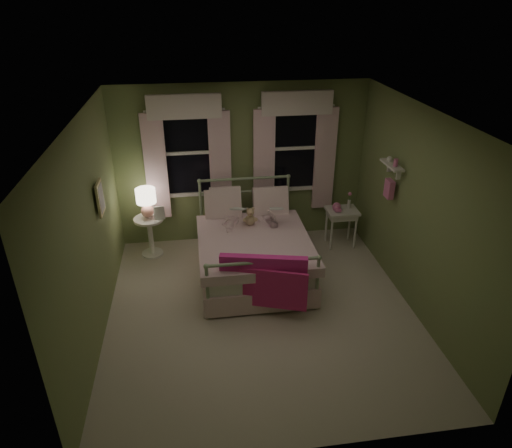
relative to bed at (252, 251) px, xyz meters
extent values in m
plane|color=beige|center=(-0.01, -0.92, -0.38)|extent=(4.20, 4.20, 0.00)
plane|color=white|center=(-0.01, -0.92, 2.22)|extent=(4.20, 4.20, 0.00)
plane|color=olive|center=(-0.01, 1.18, 0.92)|extent=(4.00, 0.00, 4.00)
plane|color=olive|center=(-0.01, -3.02, 0.92)|extent=(4.00, 0.00, 4.00)
plane|color=olive|center=(-2.01, -0.92, 0.92)|extent=(0.00, 4.20, 4.20)
plane|color=olive|center=(1.99, -0.92, 0.92)|extent=(0.00, 4.20, 4.20)
cube|color=white|center=(0.01, -0.02, 0.04)|extent=(1.44, 1.94, 0.26)
cube|color=white|center=(0.01, -0.02, -0.20)|extent=(1.54, 2.02, 0.30)
cube|color=white|center=(0.01, -0.17, 0.22)|extent=(1.58, 1.75, 0.14)
cylinder|color=#9EB793|center=(-0.68, -0.02, -0.08)|extent=(0.04, 1.90, 0.04)
cylinder|color=#9EB793|center=(0.70, -0.02, -0.08)|extent=(0.04, 1.90, 0.04)
cylinder|color=#9EB793|center=(-0.70, 0.95, 0.20)|extent=(0.04, 0.04, 1.15)
cylinder|color=#9EB793|center=(0.72, 0.95, 0.20)|extent=(0.04, 0.04, 1.15)
sphere|color=#9EB793|center=(-0.70, 0.95, 0.77)|extent=(0.07, 0.07, 0.07)
sphere|color=#9EB793|center=(0.72, 0.95, 0.77)|extent=(0.07, 0.07, 0.07)
cylinder|color=#9EB793|center=(0.01, 0.95, 0.77)|extent=(1.42, 0.04, 0.04)
cylinder|color=#9EB793|center=(0.01, 0.95, 0.55)|extent=(1.38, 0.03, 0.03)
cylinder|color=#9EB793|center=(-0.70, -0.99, 0.02)|extent=(0.04, 0.04, 0.80)
cylinder|color=#9EB793|center=(0.72, -0.99, 0.02)|extent=(0.04, 0.04, 0.80)
sphere|color=#9EB793|center=(-0.70, -0.99, 0.42)|extent=(0.07, 0.07, 0.07)
sphere|color=#9EB793|center=(0.72, -0.99, 0.42)|extent=(0.07, 0.07, 0.07)
cylinder|color=#9EB793|center=(0.01, -0.99, 0.42)|extent=(1.42, 0.04, 0.04)
cube|color=white|center=(-0.37, 0.68, 0.42)|extent=(0.55, 0.32, 0.57)
cube|color=white|center=(0.39, 0.68, 0.42)|extent=(0.55, 0.32, 0.57)
cube|color=white|center=(-0.32, 0.68, 0.50)|extent=(0.48, 0.30, 0.51)
cube|color=#DD2B91|center=(0.01, -0.99, 0.34)|extent=(1.10, 0.34, 0.32)
cube|color=#D52977|center=(0.01, -1.06, 0.07)|extent=(1.05, 0.39, 0.55)
imported|color=#F7D1DD|center=(-0.27, 0.43, 0.57)|extent=(0.30, 0.23, 0.74)
imported|color=#F7D1DD|center=(0.29, 0.43, 0.51)|extent=(0.35, 0.29, 0.64)
imported|color=beige|center=(-0.27, 0.18, 0.59)|extent=(0.23, 0.18, 0.26)
imported|color=beige|center=(0.29, 0.18, 0.54)|extent=(0.21, 0.13, 0.26)
sphere|color=tan|center=(0.01, 0.28, 0.37)|extent=(0.16, 0.16, 0.16)
sphere|color=tan|center=(0.01, 0.26, 0.51)|extent=(0.11, 0.11, 0.11)
sphere|color=tan|center=(-0.04, 0.26, 0.57)|extent=(0.04, 0.04, 0.04)
sphere|color=tan|center=(0.05, 0.26, 0.57)|extent=(0.04, 0.04, 0.04)
sphere|color=tan|center=(-0.07, 0.25, 0.39)|extent=(0.06, 0.06, 0.06)
sphere|color=tan|center=(0.09, 0.25, 0.39)|extent=(0.06, 0.06, 0.06)
sphere|color=#8C6B51|center=(0.01, 0.21, 0.51)|extent=(0.04, 0.04, 0.04)
cylinder|color=white|center=(-1.53, 0.77, 0.25)|extent=(0.46, 0.46, 0.04)
cylinder|color=white|center=(-1.53, 0.77, -0.06)|extent=(0.08, 0.08, 0.60)
cylinder|color=white|center=(-1.53, 0.77, -0.36)|extent=(0.34, 0.34, 0.03)
sphere|color=#E79888|center=(-1.53, 0.77, 0.39)|extent=(0.20, 0.20, 0.20)
cylinder|color=pink|center=(-1.53, 0.77, 0.51)|extent=(0.03, 0.03, 0.12)
cylinder|color=#FFEAC6|center=(-1.53, 0.77, 0.65)|extent=(0.30, 0.30, 0.22)
imported|color=beige|center=(-1.43, 0.69, 0.28)|extent=(0.17, 0.23, 0.02)
cube|color=white|center=(1.55, 0.63, 0.25)|extent=(0.50, 0.40, 0.04)
cube|color=white|center=(1.55, 0.63, 0.18)|extent=(0.44, 0.34, 0.08)
cylinder|color=white|center=(1.35, 0.48, -0.07)|extent=(0.04, 0.04, 0.60)
cylinder|color=white|center=(1.75, 0.48, -0.07)|extent=(0.04, 0.04, 0.60)
cylinder|color=white|center=(1.35, 0.78, -0.07)|extent=(0.04, 0.04, 0.60)
cylinder|color=white|center=(1.75, 0.78, -0.07)|extent=(0.04, 0.04, 0.60)
sphere|color=pink|center=(1.45, 0.63, 0.33)|extent=(0.14, 0.14, 0.14)
cube|color=pink|center=(1.45, 0.54, 0.31)|extent=(0.10, 0.05, 0.04)
cylinder|color=white|center=(1.67, 0.68, 0.34)|extent=(0.05, 0.05, 0.14)
cylinder|color=#4C7F3F|center=(1.67, 0.68, 0.45)|extent=(0.01, 0.01, 0.12)
sphere|color=pink|center=(1.67, 0.68, 0.52)|extent=(0.06, 0.06, 0.06)
cube|color=black|center=(-0.86, 1.17, 1.17)|extent=(0.76, 0.02, 1.35)
cube|color=white|center=(-0.86, 1.15, 1.87)|extent=(0.84, 0.05, 0.06)
cube|color=white|center=(-0.86, 1.15, 0.47)|extent=(0.84, 0.05, 0.06)
cube|color=white|center=(-1.26, 1.15, 1.17)|extent=(0.06, 0.05, 1.40)
cube|color=white|center=(-0.46, 1.15, 1.17)|extent=(0.06, 0.05, 1.40)
cube|color=white|center=(-0.86, 1.15, 1.17)|extent=(0.76, 0.04, 0.05)
cube|color=silver|center=(-1.36, 1.10, 0.97)|extent=(0.34, 0.06, 1.70)
cube|color=white|center=(-0.36, 1.10, 0.97)|extent=(0.34, 0.06, 1.70)
cube|color=white|center=(-0.86, 1.08, 1.90)|extent=(1.10, 0.08, 0.36)
cylinder|color=white|center=(-0.86, 1.12, 1.84)|extent=(1.20, 0.03, 0.03)
cube|color=black|center=(0.84, 1.17, 1.17)|extent=(0.76, 0.02, 1.35)
cube|color=white|center=(0.84, 1.15, 1.87)|extent=(0.84, 0.05, 0.06)
cube|color=white|center=(0.84, 1.15, 0.47)|extent=(0.84, 0.05, 0.06)
cube|color=white|center=(0.44, 1.15, 1.17)|extent=(0.06, 0.05, 1.40)
cube|color=white|center=(1.24, 1.15, 1.17)|extent=(0.06, 0.05, 1.40)
cube|color=white|center=(0.84, 1.15, 1.17)|extent=(0.76, 0.04, 0.05)
cube|color=white|center=(0.34, 1.10, 0.97)|extent=(0.34, 0.06, 1.70)
cube|color=silver|center=(1.34, 1.10, 0.97)|extent=(0.34, 0.06, 1.70)
cube|color=white|center=(0.84, 1.08, 1.90)|extent=(1.10, 0.08, 0.36)
cylinder|color=white|center=(0.84, 1.12, 1.84)|extent=(1.20, 0.03, 0.03)
cube|color=white|center=(1.88, -0.22, 1.32)|extent=(0.15, 0.50, 0.03)
cube|color=white|center=(1.92, -0.37, 1.24)|extent=(0.06, 0.03, 0.14)
cube|color=white|center=(1.92, -0.07, 1.24)|extent=(0.06, 0.03, 0.14)
cylinder|color=pink|center=(1.88, -0.32, 1.39)|extent=(0.06, 0.06, 0.10)
sphere|color=white|center=(1.88, -0.12, 1.37)|extent=(0.08, 0.08, 0.08)
cube|color=pink|center=(1.89, -0.22, 0.97)|extent=(0.08, 0.18, 0.26)
cube|color=beige|center=(-1.96, -0.32, 1.12)|extent=(0.03, 0.32, 0.42)
cube|color=silver|center=(-1.94, -0.32, 1.12)|extent=(0.01, 0.25, 0.34)
camera|label=1|loc=(-0.77, -5.74, 3.44)|focal=32.00mm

